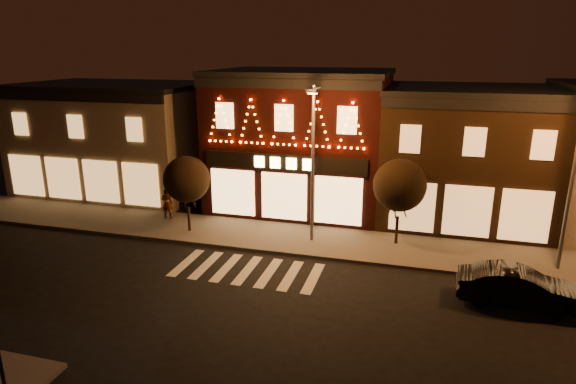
% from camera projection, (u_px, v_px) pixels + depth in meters
% --- Properties ---
extents(ground, '(120.00, 120.00, 0.00)m').
position_uv_depth(ground, '(210.00, 316.00, 18.05)').
color(ground, black).
rests_on(ground, ground).
extents(sidewalk_far, '(44.00, 4.00, 0.15)m').
position_uv_depth(sidewalk_far, '(311.00, 240.00, 24.91)').
color(sidewalk_far, '#47423D').
rests_on(sidewalk_far, ground).
extents(building_left, '(12.20, 8.28, 7.30)m').
position_uv_depth(building_left, '(117.00, 137.00, 33.28)').
color(building_left, '#665C48').
rests_on(building_left, ground).
extents(building_pulp, '(10.20, 8.34, 8.30)m').
position_uv_depth(building_pulp, '(302.00, 139.00, 29.79)').
color(building_pulp, black).
rests_on(building_pulp, ground).
extents(building_right_a, '(9.20, 8.28, 7.50)m').
position_uv_depth(building_right_a, '(466.00, 154.00, 27.47)').
color(building_right_a, '#332112').
rests_on(building_right_a, ground).
extents(streetlamp_mid, '(0.62, 1.77, 7.72)m').
position_uv_depth(streetlamp_mid, '(313.00, 153.00, 23.30)').
color(streetlamp_mid, '#59595E').
rests_on(streetlamp_mid, sidewalk_far).
extents(streetlamp_right, '(0.62, 1.91, 8.33)m').
position_uv_depth(streetlamp_right, '(576.00, 161.00, 20.02)').
color(streetlamp_right, '#59595E').
rests_on(streetlamp_right, sidewalk_far).
extents(tree_left, '(2.42, 2.42, 4.04)m').
position_uv_depth(tree_left, '(187.00, 179.00, 25.28)').
color(tree_left, black).
rests_on(tree_left, sidewalk_far).
extents(tree_right, '(2.56, 2.56, 4.29)m').
position_uv_depth(tree_right, '(400.00, 185.00, 23.53)').
color(tree_right, black).
rests_on(tree_right, sidewalk_far).
extents(dark_sedan, '(4.55, 1.75, 1.48)m').
position_uv_depth(dark_sedan, '(518.00, 287.00, 18.62)').
color(dark_sedan, black).
rests_on(dark_sedan, ground).
extents(pedestrian, '(0.71, 0.54, 1.75)m').
position_uv_depth(pedestrian, '(167.00, 203.00, 27.75)').
color(pedestrian, gray).
rests_on(pedestrian, sidewalk_far).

